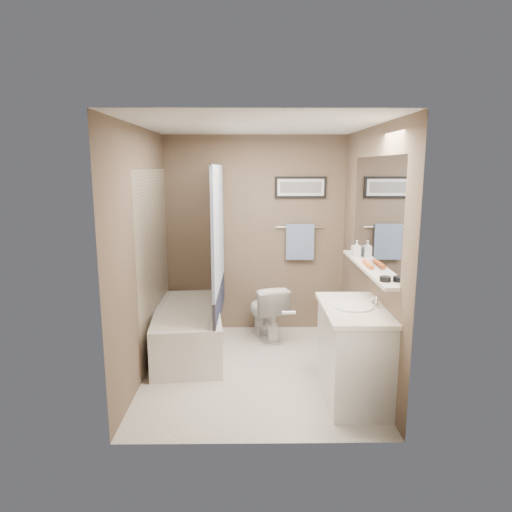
{
  "coord_description": "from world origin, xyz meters",
  "views": [
    {
      "loc": [
        -0.05,
        -4.31,
        2.03
      ],
      "look_at": [
        0.0,
        0.15,
        1.15
      ],
      "focal_mm": 32.0,
      "sensor_mm": 36.0,
      "label": 1
    }
  ],
  "objects_px": {
    "bathtub": "(188,330)",
    "vanity": "(353,355)",
    "toilet": "(266,311)",
    "hair_brush_back": "(367,263)",
    "glass_jar": "(355,251)",
    "soap_bottle": "(357,249)",
    "candle_bowl_near": "(385,279)",
    "hair_brush_front": "(369,265)"
  },
  "relations": [
    {
      "from": "glass_jar",
      "to": "vanity",
      "type": "bearing_deg",
      "value": -101.44
    },
    {
      "from": "bathtub",
      "to": "hair_brush_front",
      "type": "distance_m",
      "value": 2.11
    },
    {
      "from": "bathtub",
      "to": "toilet",
      "type": "distance_m",
      "value": 0.97
    },
    {
      "from": "bathtub",
      "to": "glass_jar",
      "type": "distance_m",
      "value": 2.01
    },
    {
      "from": "vanity",
      "to": "soap_bottle",
      "type": "distance_m",
      "value": 1.17
    },
    {
      "from": "toilet",
      "to": "glass_jar",
      "type": "height_order",
      "value": "glass_jar"
    },
    {
      "from": "bathtub",
      "to": "soap_bottle",
      "type": "bearing_deg",
      "value": -12.86
    },
    {
      "from": "toilet",
      "to": "candle_bowl_near",
      "type": "height_order",
      "value": "candle_bowl_near"
    },
    {
      "from": "bathtub",
      "to": "candle_bowl_near",
      "type": "xyz_separation_m",
      "value": [
        1.79,
        -1.23,
        0.89
      ]
    },
    {
      "from": "bathtub",
      "to": "toilet",
      "type": "bearing_deg",
      "value": 18.63
    },
    {
      "from": "toilet",
      "to": "hair_brush_back",
      "type": "height_order",
      "value": "hair_brush_back"
    },
    {
      "from": "hair_brush_front",
      "to": "soap_bottle",
      "type": "height_order",
      "value": "soap_bottle"
    },
    {
      "from": "vanity",
      "to": "candle_bowl_near",
      "type": "height_order",
      "value": "candle_bowl_near"
    },
    {
      "from": "vanity",
      "to": "hair_brush_back",
      "type": "bearing_deg",
      "value": 65.28
    },
    {
      "from": "toilet",
      "to": "candle_bowl_near",
      "type": "xyz_separation_m",
      "value": [
        0.91,
        -1.63,
        0.8
      ]
    },
    {
      "from": "bathtub",
      "to": "hair_brush_front",
      "type": "xyz_separation_m",
      "value": [
        1.79,
        -0.71,
        0.89
      ]
    },
    {
      "from": "vanity",
      "to": "hair_brush_front",
      "type": "relative_size",
      "value": 4.09
    },
    {
      "from": "bathtub",
      "to": "hair_brush_front",
      "type": "bearing_deg",
      "value": -27.89
    },
    {
      "from": "toilet",
      "to": "soap_bottle",
      "type": "height_order",
      "value": "soap_bottle"
    },
    {
      "from": "candle_bowl_near",
      "to": "soap_bottle",
      "type": "relative_size",
      "value": 0.53
    },
    {
      "from": "glass_jar",
      "to": "soap_bottle",
      "type": "distance_m",
      "value": 0.09
    },
    {
      "from": "vanity",
      "to": "candle_bowl_near",
      "type": "xyz_separation_m",
      "value": [
        0.19,
        -0.19,
        0.73
      ]
    },
    {
      "from": "candle_bowl_near",
      "to": "glass_jar",
      "type": "xyz_separation_m",
      "value": [
        0.0,
        1.1,
        0.03
      ]
    },
    {
      "from": "candle_bowl_near",
      "to": "hair_brush_back",
      "type": "distance_m",
      "value": 0.6
    },
    {
      "from": "hair_brush_front",
      "to": "glass_jar",
      "type": "distance_m",
      "value": 0.58
    },
    {
      "from": "glass_jar",
      "to": "soap_bottle",
      "type": "bearing_deg",
      "value": -90.0
    },
    {
      "from": "hair_brush_back",
      "to": "soap_bottle",
      "type": "xyz_separation_m",
      "value": [
        0.0,
        0.42,
        0.06
      ]
    },
    {
      "from": "vanity",
      "to": "toilet",
      "type": "bearing_deg",
      "value": 115.87
    },
    {
      "from": "bathtub",
      "to": "vanity",
      "type": "height_order",
      "value": "vanity"
    },
    {
      "from": "candle_bowl_near",
      "to": "glass_jar",
      "type": "height_order",
      "value": "glass_jar"
    },
    {
      "from": "toilet",
      "to": "glass_jar",
      "type": "distance_m",
      "value": 1.34
    },
    {
      "from": "toilet",
      "to": "hair_brush_front",
      "type": "relative_size",
      "value": 3.04
    },
    {
      "from": "toilet",
      "to": "glass_jar",
      "type": "relative_size",
      "value": 6.68
    },
    {
      "from": "hair_brush_front",
      "to": "hair_brush_back",
      "type": "distance_m",
      "value": 0.08
    },
    {
      "from": "soap_bottle",
      "to": "vanity",
      "type": "bearing_deg",
      "value": -102.51
    },
    {
      "from": "hair_brush_back",
      "to": "glass_jar",
      "type": "xyz_separation_m",
      "value": [
        0.0,
        0.5,
        0.03
      ]
    },
    {
      "from": "vanity",
      "to": "candle_bowl_near",
      "type": "distance_m",
      "value": 0.78
    },
    {
      "from": "toilet",
      "to": "soap_bottle",
      "type": "distance_m",
      "value": 1.4
    },
    {
      "from": "candle_bowl_near",
      "to": "soap_bottle",
      "type": "height_order",
      "value": "soap_bottle"
    },
    {
      "from": "bathtub",
      "to": "glass_jar",
      "type": "bearing_deg",
      "value": -10.3
    },
    {
      "from": "soap_bottle",
      "to": "bathtub",
      "type": "bearing_deg",
      "value": 173.44
    },
    {
      "from": "glass_jar",
      "to": "bathtub",
      "type": "bearing_deg",
      "value": 176.01
    }
  ]
}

